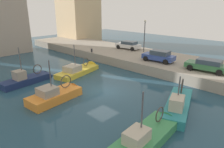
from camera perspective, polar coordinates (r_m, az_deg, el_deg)
water_surface at (r=20.15m, az=-2.70°, el=-4.72°), size 80.00×80.00×0.00m
quay_wall at (r=28.68m, az=14.10°, el=3.14°), size 9.00×56.00×1.20m
fishing_boat_yellow at (r=25.73m, az=-8.99°, el=0.60°), size 7.06×3.42×4.64m
fishing_boat_teal at (r=17.73m, az=18.14°, el=-8.71°), size 7.12×3.76×3.87m
fishing_boat_orange at (r=19.04m, az=-14.87°, el=-6.44°), size 5.70×2.41×4.63m
fishing_boat_green at (r=13.57m, az=10.39°, el=-17.24°), size 6.66×2.25×4.45m
fishing_boat_navy at (r=24.00m, az=-22.26°, el=-1.94°), size 6.15×2.09×4.73m
parked_car_white at (r=33.76m, az=4.64°, el=8.15°), size 2.24×4.25×1.30m
parked_car_blue at (r=26.60m, az=13.08°, el=5.00°), size 2.24×4.17×1.44m
parked_car_green at (r=24.34m, az=25.23°, el=2.32°), size 2.31×4.49×1.33m
mooring_bollard_mid at (r=31.54m, az=-5.74°, el=6.63°), size 0.28×0.28×0.55m
quay_streetlamp at (r=31.43m, az=9.19°, el=11.95°), size 0.36×0.36×4.83m
waterfront_building_west at (r=48.51m, az=-9.46°, el=17.12°), size 7.65×7.70×13.77m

